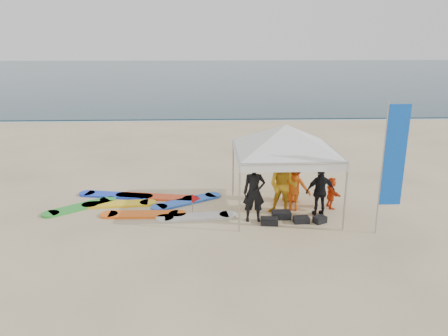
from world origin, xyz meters
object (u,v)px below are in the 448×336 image
person_orange_a (295,186)px  feather_flag (393,157)px  person_orange_b (290,179)px  person_black_b (320,191)px  person_seated (331,193)px  person_yellow (283,186)px  canopy_tent (286,125)px  surfboard_spread (143,204)px  person_black_a (254,192)px  marker_pennant (196,199)px

person_orange_a → feather_flag: bearing=163.3°
person_orange_b → person_black_b: bearing=106.0°
person_seated → person_orange_b: bearing=57.8°
person_yellow → canopy_tent: canopy_tent is taller
person_orange_a → surfboard_spread: size_ratio=0.28×
surfboard_spread → canopy_tent: bearing=-8.1°
canopy_tent → person_black_a: bearing=-143.4°
person_seated → surfboard_spread: bearing=81.7°
feather_flag → marker_pennant: bearing=163.1°
person_seated → person_orange_a: bearing=90.6°
person_black_a → canopy_tent: 2.23m
person_orange_a → feather_flag: (2.23, -1.85, 1.40)m
person_orange_b → marker_pennant: bearing=4.6°
person_yellow → canopy_tent: 1.85m
person_black_b → person_yellow: bearing=-12.9°
person_orange_a → person_orange_b: size_ratio=1.02×
canopy_tent → marker_pennant: 3.53m
person_black_a → canopy_tent: (1.00, 0.74, 1.85)m
person_black_b → marker_pennant: bearing=-9.4°
person_orange_a → person_orange_b: 0.75m
canopy_tent → feather_flag: bearing=-33.8°
person_orange_a → canopy_tent: (-0.37, -0.10, 1.96)m
person_yellow → person_seated: 1.76m
person_yellow → marker_pennant: bearing=-159.8°
canopy_tent → surfboard_spread: bearing=171.9°
person_orange_b → canopy_tent: (-0.38, -0.85, 1.98)m
surfboard_spread → person_orange_a: bearing=-6.3°
person_yellow → person_seated: (1.65, 0.45, -0.41)m
person_black_a → person_orange_b: 2.10m
person_yellow → person_black_a: bearing=-129.5°
person_black_a → feather_flag: feather_flag is taller
person_black_a → canopy_tent: canopy_tent is taller
feather_flag → marker_pennant: size_ratio=5.84×
person_seated → person_yellow: bearing=101.1°
person_black_a → person_seated: (2.58, 0.94, -0.39)m
person_black_a → marker_pennant: size_ratio=2.82×
canopy_tent → marker_pennant: bearing=-177.3°
person_orange_a → person_black_b: bearing=166.9°
person_yellow → person_orange_a: bearing=61.6°
person_seated → marker_pennant: person_seated is taller
person_black_b → canopy_tent: (-1.07, 0.40, 1.98)m
person_seated → person_black_b: bearing=134.9°
person_orange_b → canopy_tent: bearing=53.0°
feather_flag → person_yellow: bearing=150.7°
person_black_a → person_yellow: bearing=27.0°
feather_flag → marker_pennant: feather_flag is taller
surfboard_spread → feather_flag: bearing=-18.6°
person_seated → surfboard_spread: size_ratio=0.18×
person_black_b → marker_pennant: (-3.78, 0.27, -0.28)m
canopy_tent → marker_pennant: canopy_tent is taller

